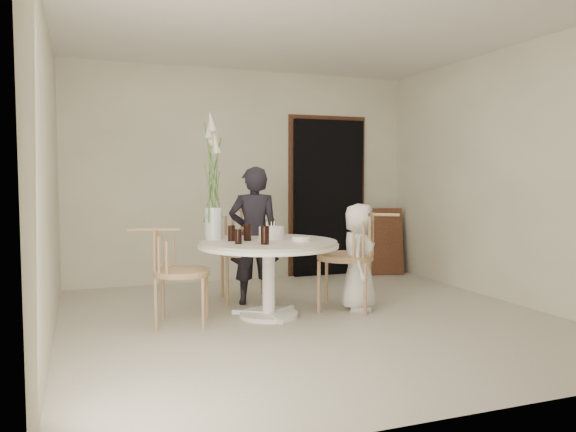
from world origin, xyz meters
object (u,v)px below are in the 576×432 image
object	(u,v)px
table	(269,253)
girl	(254,236)
chair_left	(168,262)
birthday_cake	(271,233)
boy	(359,257)
chair_far	(243,241)
chair_right	(359,247)
flower_vase	(213,186)

from	to	relation	value
table	girl	world-z (taller)	girl
chair_left	birthday_cake	size ratio (longest dim) A/B	3.60
chair_left	boy	world-z (taller)	boy
chair_far	girl	xyz separation A→B (m)	(0.02, -0.34, 0.09)
chair_right	boy	xyz separation A→B (m)	(-0.00, -0.01, -0.10)
chair_far	chair_right	xyz separation A→B (m)	(0.93, -0.95, 0.00)
chair_right	boy	size ratio (longest dim) A/B	0.92
chair_far	flower_vase	distance (m)	0.98
girl	chair_right	bearing A→B (deg)	159.52
table	chair_left	world-z (taller)	chair_left
chair_far	birthday_cake	bearing A→B (deg)	-77.45
table	flower_vase	size ratio (longest dim) A/B	1.08
girl	chair_left	bearing A→B (deg)	42.75
chair_far	flower_vase	xyz separation A→B (m)	(-0.47, -0.61, 0.61)
girl	flower_vase	world-z (taller)	flower_vase
birthday_cake	flower_vase	distance (m)	0.72
chair_right	flower_vase	bearing A→B (deg)	-69.84
chair_left	flower_vase	size ratio (longest dim) A/B	0.72
chair_right	girl	world-z (taller)	girl
chair_right	birthday_cake	xyz separation A→B (m)	(-0.86, 0.20, 0.15)
chair_right	flower_vase	size ratio (longest dim) A/B	0.80
table	chair_right	bearing A→B (deg)	-2.77
chair_right	boy	distance (m)	0.10
chair_right	girl	xyz separation A→B (m)	(-0.91, 0.62, 0.08)
birthday_cake	boy	bearing A→B (deg)	-13.49
table	girl	size ratio (longest dim) A/B	0.92
chair_far	chair_right	bearing A→B (deg)	-38.65
chair_left	girl	distance (m)	1.12
table	chair_left	size ratio (longest dim) A/B	1.51
girl	boy	bearing A→B (deg)	159.13
chair_left	table	bearing A→B (deg)	-75.75
girl	boy	size ratio (longest dim) A/B	1.35
table	boy	size ratio (longest dim) A/B	1.24
chair_right	girl	size ratio (longest dim) A/B	0.68
boy	flower_vase	xyz separation A→B (m)	(-1.40, 0.35, 0.71)
table	boy	xyz separation A→B (m)	(0.93, -0.05, -0.08)
girl	birthday_cake	xyz separation A→B (m)	(0.05, -0.42, 0.07)
chair_right	girl	distance (m)	1.10
girl	boy	world-z (taller)	girl
girl	boy	distance (m)	1.11
girl	table	bearing A→B (deg)	100.86
chair_left	girl	size ratio (longest dim) A/B	0.61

